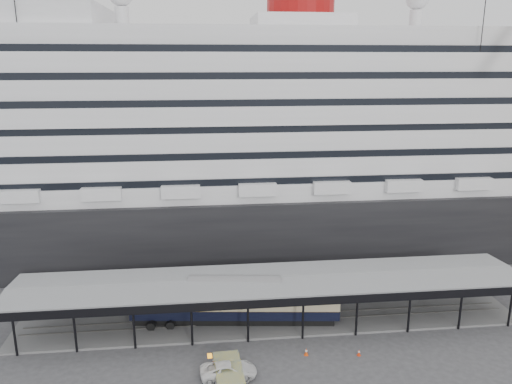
{
  "coord_description": "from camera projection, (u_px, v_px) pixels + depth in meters",
  "views": [
    {
      "loc": [
        -7.16,
        -45.29,
        28.36
      ],
      "look_at": [
        -1.28,
        8.0,
        14.27
      ],
      "focal_mm": 35.0,
      "sensor_mm": 36.0,
      "label": 1
    }
  ],
  "objects": [
    {
      "name": "traffic_cone_left",
      "position": [
        214.0,
        361.0,
        48.08
      ],
      "size": [
        0.44,
        0.44,
        0.71
      ],
      "rotation": [
        0.0,
        0.0,
        -0.23
      ],
      "color": "red",
      "rests_on": "ground"
    },
    {
      "name": "ground",
      "position": [
        277.0,
        345.0,
        51.5
      ],
      "size": [
        200.0,
        200.0,
        0.0
      ],
      "primitive_type": "plane",
      "color": "#3A3A3C",
      "rests_on": "ground"
    },
    {
      "name": "cruise_ship",
      "position": [
        248.0,
        128.0,
        77.61
      ],
      "size": [
        130.0,
        30.0,
        43.9
      ],
      "color": "black",
      "rests_on": "ground"
    },
    {
      "name": "pullman_carriage",
      "position": [
        235.0,
        300.0,
        55.2
      ],
      "size": [
        23.1,
        5.53,
        22.49
      ],
      "rotation": [
        0.0,
        0.0,
        -0.11
      ],
      "color": "black",
      "rests_on": "ground"
    },
    {
      "name": "port_truck",
      "position": [
        229.0,
        370.0,
        46.0
      ],
      "size": [
        5.34,
        2.69,
        1.45
      ],
      "primitive_type": "imported",
      "rotation": [
        0.0,
        0.0,
        1.62
      ],
      "color": "white",
      "rests_on": "ground"
    },
    {
      "name": "platform_canopy",
      "position": [
        270.0,
        301.0,
        55.71
      ],
      "size": [
        56.0,
        9.18,
        5.3
      ],
      "color": "slate",
      "rests_on": "ground"
    },
    {
      "name": "traffic_cone_mid",
      "position": [
        306.0,
        352.0,
        49.57
      ],
      "size": [
        0.43,
        0.43,
        0.78
      ],
      "rotation": [
        0.0,
        0.0,
        -0.08
      ],
      "color": "#E7470C",
      "rests_on": "ground"
    },
    {
      "name": "traffic_cone_right",
      "position": [
        359.0,
        352.0,
        49.52
      ],
      "size": [
        0.46,
        0.46,
        0.69
      ],
      "rotation": [
        0.0,
        0.0,
        0.37
      ],
      "color": "red",
      "rests_on": "ground"
    }
  ]
}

